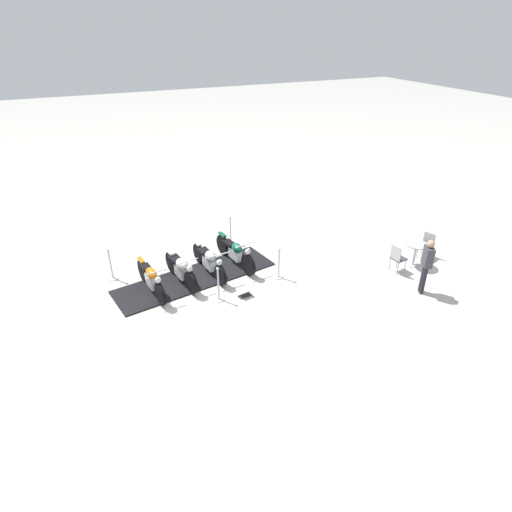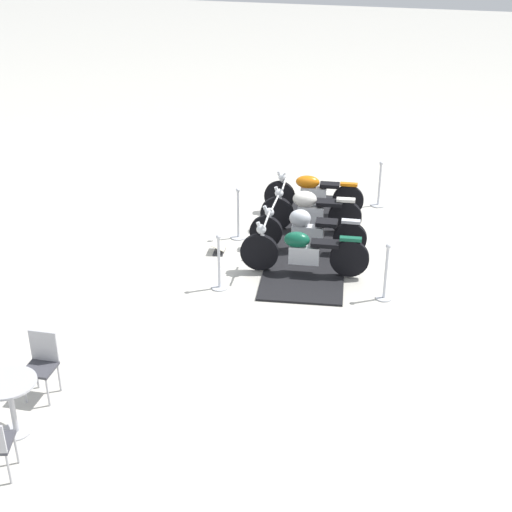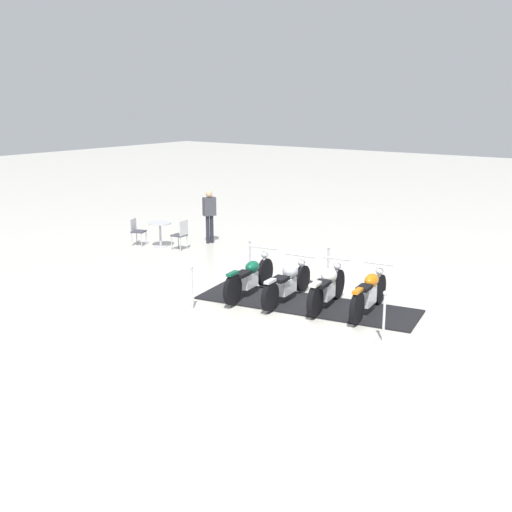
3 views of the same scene
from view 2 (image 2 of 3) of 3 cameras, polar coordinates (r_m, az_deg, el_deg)
name	(u,v)px [view 2 (image 2 of 3)]	position (r m, az deg, el deg)	size (l,w,h in m)	color
ground_plane	(309,242)	(14.32, 4.29, 1.18)	(80.00, 80.00, 0.00)	beige
display_platform	(309,241)	(14.31, 4.29, 1.25)	(5.12, 1.49, 0.04)	black
motorcycle_copper	(312,193)	(15.47, 4.57, 5.15)	(0.67, 2.18, 1.00)	black
motorcycle_cream	(310,209)	(14.56, 4.38, 3.79)	(0.67, 2.09, 1.01)	black
motorcycle_chrome	(306,229)	(13.68, 4.05, 2.21)	(0.76, 2.30, 0.96)	black
motorcycle_forest	(302,250)	(12.79, 3.78, 0.49)	(0.76, 2.35, 1.04)	black
stanchion_right_mid	(238,222)	(14.31, -1.45, 2.80)	(0.32, 0.32, 1.09)	silver
stanchion_left_front	(379,192)	(16.20, 9.96, 5.13)	(0.35, 0.35, 1.05)	silver
stanchion_right_rear	(219,270)	(12.37, -3.01, -1.14)	(0.30, 0.30, 1.04)	silver
stanchion_left_rear	(385,279)	(12.21, 10.46, -1.87)	(0.28, 0.28, 1.05)	silver
info_placard	(219,249)	(13.82, -3.01, 0.60)	(0.43, 0.32, 0.21)	#333338
cafe_table	(10,395)	(9.47, -19.35, -10.59)	(0.72, 0.72, 0.79)	#B7B7BC
cafe_chair_across_table	(42,361)	(10.07, -17.01, -8.16)	(0.44, 0.44, 0.94)	#B7B7BC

